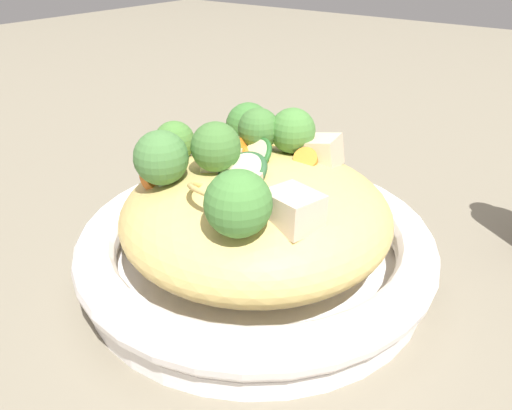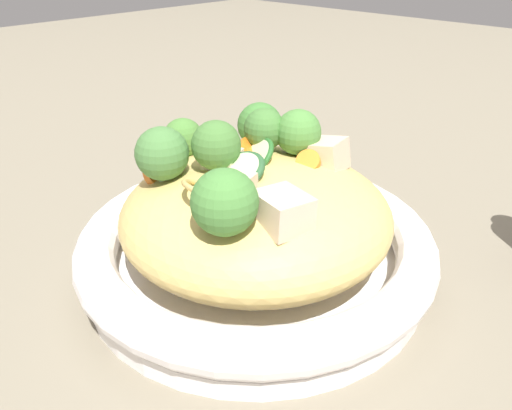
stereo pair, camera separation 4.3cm
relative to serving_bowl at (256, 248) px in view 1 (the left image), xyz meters
name	(u,v)px [view 1 (the left image)]	position (x,y,z in m)	size (l,w,h in m)	color
ground_plane	(256,273)	(0.00, 0.00, -0.03)	(3.00, 3.00, 0.00)	#7A715D
serving_bowl	(256,248)	(0.00, 0.00, 0.00)	(0.30, 0.30, 0.05)	white
noodle_heap	(256,214)	(0.00, 0.00, 0.03)	(0.23, 0.23, 0.10)	tan
broccoli_florets	(227,150)	(0.00, 0.03, 0.09)	(0.20, 0.19, 0.07)	#A3BF6E
carrot_coins	(217,161)	(0.00, 0.04, 0.07)	(0.11, 0.11, 0.04)	orange
zucchini_slices	(245,166)	(-0.01, 0.01, 0.08)	(0.07, 0.05, 0.03)	beige
chicken_chunks	(286,177)	(0.00, -0.03, 0.08)	(0.13, 0.12, 0.03)	beige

